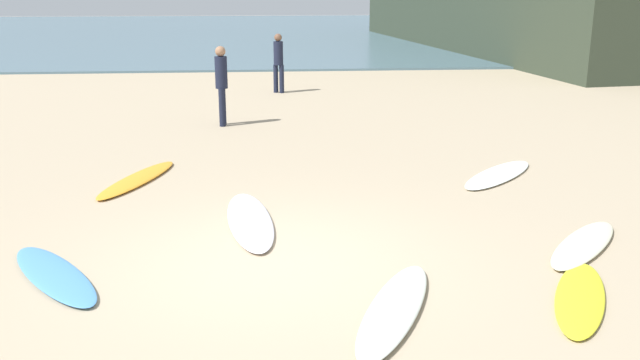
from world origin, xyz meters
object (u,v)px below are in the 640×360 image
Objects in this scene: surfboard_1 at (138,179)px; surfboard_5 at (584,244)px; surfboard_4 at (54,275)px; beachgoer_mid at (278,60)px; surfboard_6 at (580,298)px; beachgoer_near at (221,81)px; surfboard_3 at (498,174)px; surfboard_2 at (394,308)px; surfboard_0 at (250,220)px.

surfboard_5 reaches higher than surfboard_1.
surfboard_4 is 1.04× the size of surfboard_5.
surfboard_1 is at bearing 51.95° from surfboard_4.
surfboard_1 is at bearing 104.86° from beachgoer_mid.
surfboard_5 is 1.64m from surfboard_6.
surfboard_5 is 9.55m from beachgoer_near.
surfboard_5 is 1.19× the size of beachgoer_mid.
beachgoer_mid is at bearing 151.96° from surfboard_3.
surfboard_4 is (-6.42, -3.75, 0.00)m from surfboard_3.
surfboard_6 is 14.68m from beachgoer_mid.
surfboard_1 is 1.05× the size of surfboard_2.
surfboard_2 is at bearing 143.04° from surfboard_1.
beachgoer_mid is at bearing -99.74° from surfboard_0.
surfboard_3 is 7.43m from surfboard_4.
surfboard_0 is 1.10× the size of surfboard_2.
surfboard_1 is at bearing -16.05° from surfboard_6.
surfboard_0 is 1.10× the size of surfboard_3.
surfboard_5 is at bearing -48.37° from surfboard_3.
beachgoer_near reaches higher than surfboard_0.
beachgoer_mid is (-0.78, 14.49, 0.92)m from surfboard_2.
surfboard_2 is 1.12× the size of surfboard_5.
surfboard_2 is at bearing -77.19° from surfboard_3.
beachgoer_near is (-2.20, 9.72, 0.98)m from surfboard_2.
surfboard_5 reaches higher than surfboard_0.
surfboard_4 is at bearing 16.19° from surfboard_6.
beachgoer_mid is at bearing -52.30° from surfboard_6.
surfboard_0 is 2.76m from surfboard_4.
beachgoer_near is (1.20, 4.60, 0.99)m from surfboard_1.
beachgoer_mid is at bearing 166.45° from beachgoer_near.
surfboard_4 reaches higher than surfboard_3.
surfboard_0 is 4.41m from surfboard_5.
surfboard_6 is at bearing 26.90° from surfboard_2.
surfboard_1 is 1.18× the size of surfboard_5.
surfboard_2 is 1.08× the size of surfboard_4.
beachgoer_near is at bearing -18.30° from surfboard_5.
surfboard_2 is 1.33× the size of beachgoer_mid.
beachgoer_near is at bearing 103.91° from beachgoer_mid.
beachgoer_near reaches higher than surfboard_1.
beachgoer_near is 4.98m from beachgoer_mid.
surfboard_4 is 13.66m from beachgoer_mid.
surfboard_0 is at bearing -11.37° from surfboard_6.
surfboard_6 is at bearing 135.68° from surfboard_0.
beachgoer_near is at bearing -90.35° from surfboard_0.
surfboard_2 is (3.40, -5.12, 0.01)m from surfboard_1.
surfboard_4 is at bearing 105.33° from surfboard_1.
surfboard_0 is 1.40× the size of beachgoer_near.
surfboard_3 is 4.86m from surfboard_6.
surfboard_3 is 1.33× the size of beachgoer_mid.
beachgoer_near is at bearing -85.20° from surfboard_1.
surfboard_2 reaches higher than surfboard_5.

